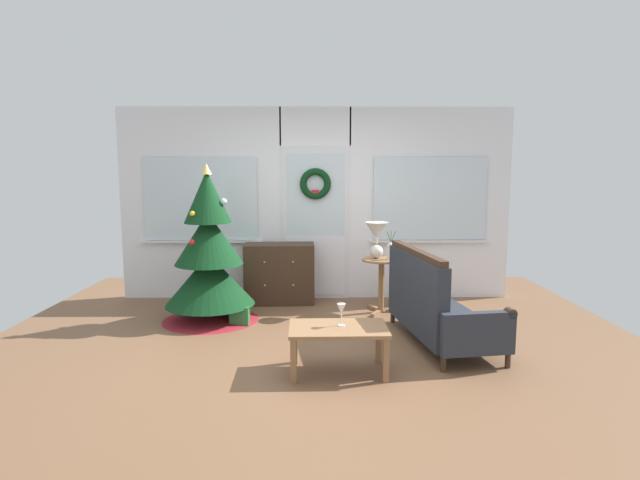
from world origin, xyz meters
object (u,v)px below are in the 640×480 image
(christmas_tree, at_px, (209,260))
(coffee_table, at_px, (338,334))
(flower_vase, at_px, (391,250))
(gift_box, at_px, (240,315))
(side_table, at_px, (381,274))
(wine_glass, at_px, (341,310))
(table_lamp, at_px, (377,235))
(settee_sofa, at_px, (433,306))
(dresser_cabinet, at_px, (279,273))

(christmas_tree, relative_size, coffee_table, 2.12)
(flower_vase, height_order, coffee_table, flower_vase)
(christmas_tree, relative_size, gift_box, 8.57)
(side_table, height_order, wine_glass, side_table)
(side_table, xyz_separation_m, table_lamp, (-0.06, 0.04, 0.48))
(christmas_tree, bearing_deg, table_lamp, 10.25)
(settee_sofa, distance_m, wine_glass, 1.21)
(christmas_tree, relative_size, flower_vase, 5.15)
(dresser_cabinet, height_order, flower_vase, flower_vase)
(dresser_cabinet, xyz_separation_m, wine_glass, (0.69, -2.32, 0.15))
(settee_sofa, distance_m, gift_box, 2.16)
(table_lamp, distance_m, flower_vase, 0.25)
(side_table, height_order, flower_vase, flower_vase)
(dresser_cabinet, xyz_separation_m, coffee_table, (0.66, -2.35, -0.05))
(coffee_table, bearing_deg, dresser_cabinet, 105.76)
(christmas_tree, relative_size, wine_glass, 9.25)
(dresser_cabinet, height_order, table_lamp, table_lamp)
(settee_sofa, height_order, gift_box, settee_sofa)
(side_table, bearing_deg, christmas_tree, -171.15)
(settee_sofa, bearing_deg, christmas_tree, 161.23)
(christmas_tree, relative_size, side_table, 2.71)
(flower_vase, xyz_separation_m, wine_glass, (-0.68, -1.79, -0.24))
(side_table, bearing_deg, settee_sofa, -71.42)
(settee_sofa, bearing_deg, side_table, 108.58)
(settee_sofa, bearing_deg, flower_vase, 104.66)
(christmas_tree, distance_m, dresser_cabinet, 1.13)
(settee_sofa, relative_size, wine_glass, 8.60)
(dresser_cabinet, distance_m, flower_vase, 1.52)
(dresser_cabinet, relative_size, coffee_table, 1.07)
(wine_glass, bearing_deg, flower_vase, 69.15)
(wine_glass, xyz_separation_m, gift_box, (-1.08, 1.36, -0.44))
(settee_sofa, height_order, side_table, settee_sofa)
(dresser_cabinet, distance_m, side_table, 1.36)
(side_table, distance_m, wine_glass, 1.94)
(flower_vase, bearing_deg, settee_sofa, -75.34)
(dresser_cabinet, distance_m, gift_box, 1.07)
(settee_sofa, xyz_separation_m, table_lamp, (-0.44, 1.17, 0.57))
(dresser_cabinet, relative_size, gift_box, 4.34)
(table_lamp, bearing_deg, christmas_tree, -169.75)
(christmas_tree, distance_m, side_table, 2.06)
(christmas_tree, bearing_deg, gift_box, -25.11)
(christmas_tree, xyz_separation_m, wine_glass, (1.44, -1.53, -0.16))
(settee_sofa, bearing_deg, gift_box, 162.42)
(side_table, xyz_separation_m, gift_box, (-1.66, -0.48, -0.37))
(coffee_table, bearing_deg, gift_box, 127.01)
(dresser_cabinet, xyz_separation_m, side_table, (1.27, -0.47, 0.08))
(wine_glass, bearing_deg, christmas_tree, 133.23)
(christmas_tree, distance_m, gift_box, 0.72)
(dresser_cabinet, height_order, coffee_table, dresser_cabinet)
(christmas_tree, height_order, gift_box, christmas_tree)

